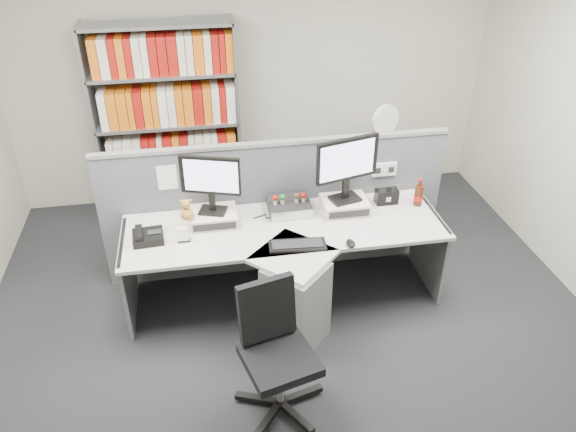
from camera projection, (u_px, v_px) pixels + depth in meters
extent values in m
plane|color=#25282C|center=(303.00, 364.00, 4.23)|extent=(5.50, 5.50, 0.00)
cube|color=#BBB9A7|center=(253.00, 75.00, 5.81)|extent=(5.00, 0.04, 2.70)
cube|color=#595A65|center=(276.00, 209.00, 4.94)|extent=(3.00, 0.05, 1.25)
cube|color=gray|center=(275.00, 143.00, 4.60)|extent=(3.00, 0.07, 0.03)
cube|color=white|center=(384.00, 169.00, 4.88)|extent=(0.22, 0.04, 0.12)
cube|color=white|center=(167.00, 176.00, 4.56)|extent=(0.16, 0.00, 0.22)
cube|color=white|center=(216.00, 172.00, 4.62)|extent=(0.16, 0.00, 0.22)
cube|color=white|center=(357.00, 161.00, 4.80)|extent=(0.16, 0.00, 0.22)
cube|color=beige|center=(284.00, 228.00, 4.54)|extent=(2.60, 0.80, 0.03)
cube|color=beige|center=(293.00, 256.00, 4.20)|extent=(0.74, 0.74, 0.03)
cube|color=gray|center=(296.00, 303.00, 4.29)|extent=(0.57, 0.57, 0.69)
cube|color=gray|center=(129.00, 278.00, 4.53)|extent=(0.03, 0.70, 0.72)
cube|color=gray|center=(428.00, 247.00, 4.91)|extent=(0.03, 0.70, 0.72)
cube|color=gray|center=(278.00, 239.00, 5.03)|extent=(2.50, 0.02, 0.45)
cube|color=beige|center=(213.00, 217.00, 4.56)|extent=(0.38, 0.30, 0.10)
cube|color=black|center=(215.00, 227.00, 4.43)|extent=(0.34, 0.01, 0.06)
cube|color=beige|center=(345.00, 205.00, 4.72)|extent=(0.38, 0.30, 0.10)
cube|color=black|center=(349.00, 214.00, 4.59)|extent=(0.34, 0.01, 0.06)
cube|color=black|center=(213.00, 211.00, 4.52)|extent=(0.25, 0.21, 0.02)
cube|color=black|center=(212.00, 201.00, 4.48)|extent=(0.05, 0.04, 0.17)
cube|color=black|center=(210.00, 175.00, 4.35)|extent=(0.47, 0.18, 0.32)
cube|color=#BBCCF6|center=(211.00, 176.00, 4.34)|extent=(0.41, 0.14, 0.27)
cube|color=black|center=(345.00, 199.00, 4.69)|extent=(0.28, 0.23, 0.02)
cube|color=black|center=(346.00, 188.00, 4.63)|extent=(0.06, 0.05, 0.20)
cube|color=black|center=(347.00, 159.00, 4.49)|extent=(0.54, 0.18, 0.36)
cube|color=#BBCCF6|center=(347.00, 160.00, 4.48)|extent=(0.47, 0.13, 0.31)
cube|color=black|center=(289.00, 206.00, 4.70)|extent=(0.35, 0.31, 0.09)
cube|color=silver|center=(292.00, 216.00, 4.58)|extent=(0.35, 0.01, 0.09)
cylinder|color=beige|center=(275.00, 202.00, 4.64)|extent=(0.03, 0.03, 0.03)
sphere|color=#A5140F|center=(275.00, 198.00, 4.61)|extent=(0.05, 0.05, 0.05)
cylinder|color=beige|center=(282.00, 202.00, 4.65)|extent=(0.03, 0.03, 0.03)
sphere|color=#19721E|center=(282.00, 197.00, 4.62)|extent=(0.05, 0.05, 0.05)
cylinder|color=beige|center=(297.00, 200.00, 4.66)|extent=(0.03, 0.03, 0.03)
sphere|color=#593319|center=(297.00, 196.00, 4.64)|extent=(0.05, 0.05, 0.05)
cylinder|color=beige|center=(304.00, 200.00, 4.67)|extent=(0.03, 0.03, 0.03)
sphere|color=#A5140F|center=(304.00, 195.00, 4.65)|extent=(0.05, 0.05, 0.05)
cube|color=black|center=(297.00, 245.00, 4.28)|extent=(0.45, 0.20, 0.02)
cube|color=black|center=(297.00, 244.00, 4.27)|extent=(0.39, 0.15, 0.01)
ellipsoid|color=black|center=(351.00, 243.00, 4.29)|extent=(0.07, 0.11, 0.04)
cube|color=black|center=(148.00, 237.00, 4.34)|extent=(0.25, 0.23, 0.06)
cube|color=black|center=(139.00, 233.00, 4.30)|extent=(0.07, 0.19, 0.04)
cube|color=black|center=(154.00, 232.00, 4.33)|extent=(0.11, 0.07, 0.01)
cube|color=black|center=(184.00, 240.00, 4.35)|extent=(0.10, 0.06, 0.02)
cube|color=white|center=(183.00, 235.00, 4.30)|extent=(0.09, 0.03, 0.10)
cube|color=white|center=(183.00, 232.00, 4.33)|extent=(0.09, 0.03, 0.10)
sphere|color=#AB7E39|center=(187.00, 214.00, 4.40)|extent=(0.11, 0.11, 0.11)
sphere|color=#AB7E39|center=(186.00, 204.00, 4.35)|extent=(0.07, 0.07, 0.07)
sphere|color=#AB7E39|center=(181.00, 202.00, 4.33)|extent=(0.03, 0.03, 0.03)
sphere|color=#AB7E39|center=(190.00, 201.00, 4.34)|extent=(0.03, 0.03, 0.03)
cube|color=black|center=(386.00, 196.00, 4.81)|extent=(0.19, 0.11, 0.13)
cylinder|color=#3F190A|center=(418.00, 195.00, 4.77)|extent=(0.07, 0.07, 0.18)
cylinder|color=#A5140F|center=(418.00, 198.00, 4.78)|extent=(0.08, 0.08, 0.05)
cylinder|color=#3F190A|center=(420.00, 183.00, 4.71)|extent=(0.03, 0.03, 0.05)
cylinder|color=#A5140F|center=(421.00, 180.00, 4.69)|extent=(0.03, 0.03, 0.01)
cube|color=gray|center=(97.00, 129.00, 5.51)|extent=(0.03, 0.40, 2.00)
cube|color=gray|center=(237.00, 119.00, 5.71)|extent=(0.03, 0.40, 2.00)
cube|color=gray|center=(168.00, 117.00, 5.77)|extent=(1.40, 0.02, 2.00)
cube|color=gray|center=(179.00, 208.00, 6.13)|extent=(1.38, 0.40, 0.03)
cube|color=gray|center=(174.00, 167.00, 5.87)|extent=(1.38, 0.40, 0.03)
cube|color=gray|center=(168.00, 122.00, 5.60)|extent=(1.38, 0.40, 0.03)
cube|color=gray|center=(162.00, 73.00, 5.34)|extent=(1.38, 0.40, 0.03)
cube|color=gray|center=(156.00, 23.00, 5.09)|extent=(1.38, 0.40, 0.03)
cube|color=#A5140F|center=(177.00, 194.00, 6.00)|extent=(1.24, 0.28, 0.36)
cube|color=orange|center=(172.00, 151.00, 5.74)|extent=(1.24, 0.28, 0.36)
cube|color=beige|center=(166.00, 105.00, 5.47)|extent=(1.24, 0.28, 0.36)
cube|color=white|center=(160.00, 53.00, 5.21)|extent=(1.24, 0.28, 0.36)
cube|color=gray|center=(378.00, 185.00, 5.89)|extent=(0.45, 0.60, 0.70)
cube|color=black|center=(389.00, 184.00, 5.55)|extent=(0.40, 0.02, 0.28)
cube|color=black|center=(386.00, 211.00, 5.72)|extent=(0.40, 0.02, 0.28)
cylinder|color=white|center=(381.00, 153.00, 5.70)|extent=(0.19, 0.19, 0.03)
cylinder|color=white|center=(382.00, 143.00, 5.64)|extent=(0.03, 0.03, 0.19)
cylinder|color=white|center=(385.00, 120.00, 5.49)|extent=(0.31, 0.17, 0.32)
cylinder|color=silver|center=(384.00, 119.00, 5.51)|extent=(0.31, 0.16, 0.32)
cylinder|color=silver|center=(280.00, 382.00, 3.77)|extent=(0.05, 0.05, 0.39)
cube|color=black|center=(280.00, 360.00, 3.65)|extent=(0.54, 0.54, 0.07)
cube|color=black|center=(267.00, 309.00, 3.67)|extent=(0.40, 0.20, 0.45)
cube|color=black|center=(303.00, 394.00, 3.93)|extent=(0.29, 0.12, 0.04)
cylinder|color=black|center=(318.00, 390.00, 3.98)|extent=(0.05, 0.05, 0.03)
cube|color=black|center=(278.00, 383.00, 4.02)|extent=(0.07, 0.29, 0.04)
cylinder|color=black|center=(276.00, 372.00, 4.12)|extent=(0.05, 0.05, 0.03)
cube|color=black|center=(256.00, 398.00, 3.90)|extent=(0.29, 0.15, 0.04)
cylinder|color=black|center=(240.00, 397.00, 3.93)|extent=(0.05, 0.05, 0.03)
cube|color=black|center=(267.00, 421.00, 3.74)|extent=(0.22, 0.26, 0.04)
cube|color=black|center=(298.00, 418.00, 3.76)|extent=(0.20, 0.27, 0.04)
cylinder|color=black|center=(310.00, 430.00, 3.70)|extent=(0.05, 0.05, 0.03)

